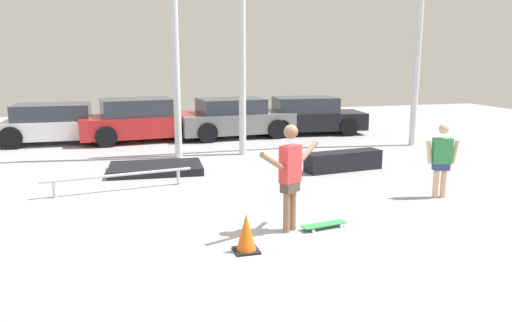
{
  "coord_description": "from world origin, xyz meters",
  "views": [
    {
      "loc": [
        -2.57,
        -7.59,
        2.82
      ],
      "look_at": [
        0.03,
        1.65,
        0.79
      ],
      "focal_mm": 35.0,
      "sensor_mm": 36.0,
      "label": 1
    }
  ],
  "objects_px": {
    "grind_rail": "(119,177)",
    "parked_car_black": "(308,116)",
    "parked_car_red": "(141,120)",
    "skateboard": "(324,225)",
    "bystander": "(442,158)",
    "manual_pad": "(156,168)",
    "parked_car_white": "(57,124)",
    "parked_car_grey": "(234,118)",
    "traffic_cone": "(246,233)",
    "skateboarder": "(290,172)",
    "grind_box": "(343,161)"
  },
  "relations": [
    {
      "from": "grind_rail",
      "to": "parked_car_black",
      "type": "xyz_separation_m",
      "value": [
        6.8,
        6.37,
        0.34
      ]
    },
    {
      "from": "parked_car_red",
      "to": "parked_car_black",
      "type": "height_order",
      "value": "parked_car_red"
    },
    {
      "from": "skateboard",
      "to": "bystander",
      "type": "height_order",
      "value": "bystander"
    },
    {
      "from": "bystander",
      "to": "manual_pad",
      "type": "bearing_deg",
      "value": -21.17
    },
    {
      "from": "parked_car_white",
      "to": "parked_car_grey",
      "type": "bearing_deg",
      "value": -2.7
    },
    {
      "from": "parked_car_grey",
      "to": "traffic_cone",
      "type": "xyz_separation_m",
      "value": [
        -2.25,
        -10.33,
        -0.38
      ]
    },
    {
      "from": "skateboarder",
      "to": "parked_car_red",
      "type": "relative_size",
      "value": 0.41
    },
    {
      "from": "skateboard",
      "to": "bystander",
      "type": "bearing_deg",
      "value": 9.8
    },
    {
      "from": "parked_car_red",
      "to": "traffic_cone",
      "type": "height_order",
      "value": "parked_car_red"
    },
    {
      "from": "manual_pad",
      "to": "bystander",
      "type": "bearing_deg",
      "value": -35.64
    },
    {
      "from": "parked_car_black",
      "to": "grind_box",
      "type": "bearing_deg",
      "value": -97.51
    },
    {
      "from": "skateboard",
      "to": "parked_car_white",
      "type": "distance_m",
      "value": 11.33
    },
    {
      "from": "parked_car_red",
      "to": "parked_car_black",
      "type": "relative_size",
      "value": 1.04
    },
    {
      "from": "traffic_cone",
      "to": "bystander",
      "type": "bearing_deg",
      "value": 20.88
    },
    {
      "from": "bystander",
      "to": "traffic_cone",
      "type": "height_order",
      "value": "bystander"
    },
    {
      "from": "skateboard",
      "to": "parked_car_black",
      "type": "xyz_separation_m",
      "value": [
        3.54,
        9.74,
        0.59
      ]
    },
    {
      "from": "skateboard",
      "to": "parked_car_red",
      "type": "relative_size",
      "value": 0.19
    },
    {
      "from": "traffic_cone",
      "to": "parked_car_grey",
      "type": "bearing_deg",
      "value": 77.69
    },
    {
      "from": "parked_car_red",
      "to": "parked_car_grey",
      "type": "height_order",
      "value": "parked_car_red"
    },
    {
      "from": "skateboarder",
      "to": "parked_car_black",
      "type": "xyz_separation_m",
      "value": [
        4.13,
        9.7,
        -0.35
      ]
    },
    {
      "from": "parked_car_white",
      "to": "bystander",
      "type": "height_order",
      "value": "bystander"
    },
    {
      "from": "parked_car_black",
      "to": "traffic_cone",
      "type": "height_order",
      "value": "parked_car_black"
    },
    {
      "from": "parked_car_red",
      "to": "parked_car_black",
      "type": "bearing_deg",
      "value": -6.48
    },
    {
      "from": "skateboard",
      "to": "manual_pad",
      "type": "relative_size",
      "value": 0.37
    },
    {
      "from": "parked_car_red",
      "to": "parked_car_grey",
      "type": "relative_size",
      "value": 1.05
    },
    {
      "from": "bystander",
      "to": "grind_box",
      "type": "bearing_deg",
      "value": -59.13
    },
    {
      "from": "manual_pad",
      "to": "parked_car_black",
      "type": "xyz_separation_m",
      "value": [
        5.91,
        4.8,
        0.56
      ]
    },
    {
      "from": "skateboarder",
      "to": "bystander",
      "type": "bearing_deg",
      "value": -16.45
    },
    {
      "from": "skateboard",
      "to": "parked_car_red",
      "type": "bearing_deg",
      "value": 93.7
    },
    {
      "from": "parked_car_red",
      "to": "traffic_cone",
      "type": "xyz_separation_m",
      "value": [
        0.94,
        -10.44,
        -0.4
      ]
    },
    {
      "from": "skateboard",
      "to": "parked_car_black",
      "type": "distance_m",
      "value": 10.38
    },
    {
      "from": "grind_box",
      "to": "grind_rail",
      "type": "height_order",
      "value": "grind_box"
    },
    {
      "from": "parked_car_grey",
      "to": "parked_car_black",
      "type": "height_order",
      "value": "parked_car_grey"
    },
    {
      "from": "parked_car_white",
      "to": "bystander",
      "type": "relative_size",
      "value": 2.84
    },
    {
      "from": "manual_pad",
      "to": "grind_rail",
      "type": "relative_size",
      "value": 0.72
    },
    {
      "from": "grind_box",
      "to": "parked_car_grey",
      "type": "xyz_separation_m",
      "value": [
        -1.43,
        5.85,
        0.42
      ]
    },
    {
      "from": "parked_car_red",
      "to": "grind_rail",
      "type": "bearing_deg",
      "value": -102.92
    },
    {
      "from": "parked_car_white",
      "to": "parked_car_grey",
      "type": "relative_size",
      "value": 1.04
    },
    {
      "from": "grind_box",
      "to": "manual_pad",
      "type": "bearing_deg",
      "value": 166.64
    },
    {
      "from": "skateboarder",
      "to": "manual_pad",
      "type": "height_order",
      "value": "skateboarder"
    },
    {
      "from": "grind_rail",
      "to": "skateboard",
      "type": "bearing_deg",
      "value": -46.01
    },
    {
      "from": "skateboarder",
      "to": "skateboard",
      "type": "bearing_deg",
      "value": -36.67
    },
    {
      "from": "grind_rail",
      "to": "skateboarder",
      "type": "bearing_deg",
      "value": -51.39
    },
    {
      "from": "manual_pad",
      "to": "parked_car_grey",
      "type": "relative_size",
      "value": 0.55
    },
    {
      "from": "manual_pad",
      "to": "traffic_cone",
      "type": "height_order",
      "value": "traffic_cone"
    },
    {
      "from": "grind_rail",
      "to": "parked_car_grey",
      "type": "relative_size",
      "value": 0.76
    },
    {
      "from": "parked_car_grey",
      "to": "traffic_cone",
      "type": "bearing_deg",
      "value": -106.39
    },
    {
      "from": "manual_pad",
      "to": "parked_car_red",
      "type": "distance_m",
      "value": 4.92
    },
    {
      "from": "parked_car_red",
      "to": "grind_box",
      "type": "bearing_deg",
      "value": -57.92
    },
    {
      "from": "grind_box",
      "to": "parked_car_red",
      "type": "xyz_separation_m",
      "value": [
        -4.63,
        5.96,
        0.45
      ]
    }
  ]
}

